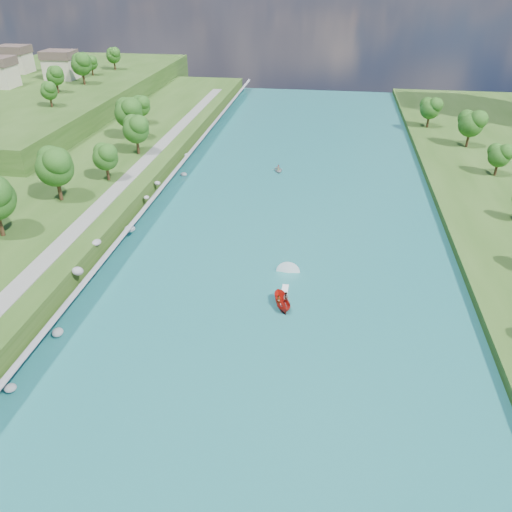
# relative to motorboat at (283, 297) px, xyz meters

# --- Properties ---
(ground) EXTENTS (260.00, 260.00, 0.00)m
(ground) POSITION_rel_motorboat_xyz_m (-1.82, -5.37, -0.87)
(ground) COLOR #2D5119
(ground) RESTS_ON ground
(river_water) EXTENTS (55.00, 240.00, 0.10)m
(river_water) POSITION_rel_motorboat_xyz_m (-1.82, 14.63, -0.82)
(river_water) COLOR #1B6367
(river_water) RESTS_ON ground
(ridge_west) EXTENTS (60.00, 120.00, 9.00)m
(ridge_west) POSITION_rel_motorboat_xyz_m (-84.32, 89.63, 3.63)
(ridge_west) COLOR #2D5119
(ridge_west) RESTS_ON ground
(riprap_bank) EXTENTS (4.34, 236.00, 4.16)m
(riprap_bank) POSITION_rel_motorboat_xyz_m (-27.68, 13.67, 0.94)
(riprap_bank) COLOR slate
(riprap_bank) RESTS_ON ground
(riverside_path) EXTENTS (3.00, 200.00, 0.10)m
(riverside_path) POSITION_rel_motorboat_xyz_m (-34.32, 14.63, 2.68)
(riverside_path) COLOR gray
(riverside_path) RESTS_ON berm_west
(ridge_houses) EXTENTS (29.50, 29.50, 8.40)m
(ridge_houses) POSITION_rel_motorboat_xyz_m (-90.49, 94.63, 12.44)
(ridge_houses) COLOR beige
(ridge_houses) RESTS_ON ridge_west
(trees_east) EXTENTS (15.75, 134.86, 10.55)m
(trees_east) POSITION_rel_motorboat_xyz_m (36.95, 32.58, 5.25)
(trees_east) COLOR #194312
(trees_east) RESTS_ON berm_east
(trees_ridge) EXTENTS (11.85, 56.20, 10.67)m
(trees_ridge) POSITION_rel_motorboat_xyz_m (-69.80, 90.32, 12.66)
(trees_ridge) COLOR #194312
(trees_ridge) RESTS_ON ridge_west
(motorboat) EXTENTS (3.60, 19.19, 2.09)m
(motorboat) POSITION_rel_motorboat_xyz_m (0.00, 0.00, 0.00)
(motorboat) COLOR red
(motorboat) RESTS_ON river_water
(raft) EXTENTS (3.19, 3.83, 1.53)m
(raft) POSITION_rel_motorboat_xyz_m (-6.20, 49.57, -0.39)
(raft) COLOR gray
(raft) RESTS_ON river_water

